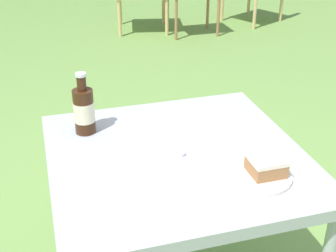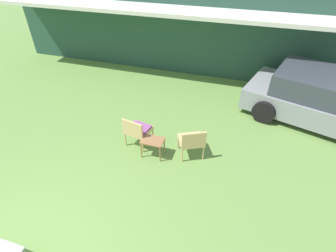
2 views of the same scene
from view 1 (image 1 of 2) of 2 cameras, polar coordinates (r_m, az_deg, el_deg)
patio_table at (r=1.53m, az=1.04°, el=-5.61°), size 0.81×0.79×0.69m
cake_on_plate at (r=1.40m, az=11.41°, el=-5.25°), size 0.20×0.20×0.06m
cola_bottle_near at (r=1.61m, az=-10.21°, el=1.94°), size 0.07×0.07×0.22m
fork at (r=1.38m, az=9.50°, el=-6.72°), size 0.18×0.09×0.01m
loose_bottle_cap at (r=1.49m, az=1.61°, el=-3.38°), size 0.03×0.03×0.01m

